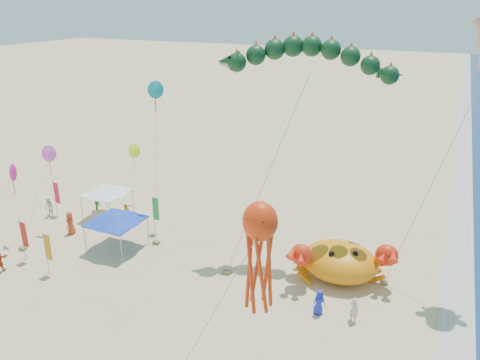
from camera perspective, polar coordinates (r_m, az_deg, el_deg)
name	(u,v)px	position (r m, az deg, el deg)	size (l,w,h in m)	color
ground	(255,288)	(31.23, 1.86, -12.99)	(320.00, 320.00, 0.00)	#D1B784
foam_strip	(456,340)	(29.70, 24.79, -17.26)	(320.00, 320.00, 0.00)	silver
crab_inflatable	(339,261)	(32.15, 12.01, -9.59)	(6.90, 5.93, 3.03)	orange
dragon_kite	(308,64)	(31.16, 8.33, 13.86)	(11.74, 7.85, 14.97)	black
octopus_kite	(259,249)	(20.37, 2.34, -8.38)	(4.80, 1.93, 9.69)	red
canopy_blue	(116,219)	(35.71, -14.93, -4.59)	(3.85, 3.85, 2.71)	gray
canopy_white	(106,191)	(41.02, -15.97, -1.27)	(3.57, 3.57, 2.71)	gray
feather_flags	(73,220)	(37.52, -19.71, -4.60)	(10.11, 8.17, 3.20)	gray
beachgoers	(99,232)	(37.67, -16.83, -6.08)	(27.54, 12.10, 1.87)	gold
small_kites	(88,152)	(38.52, -18.08, 3.21)	(10.36, 13.35, 12.03)	#E3198B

